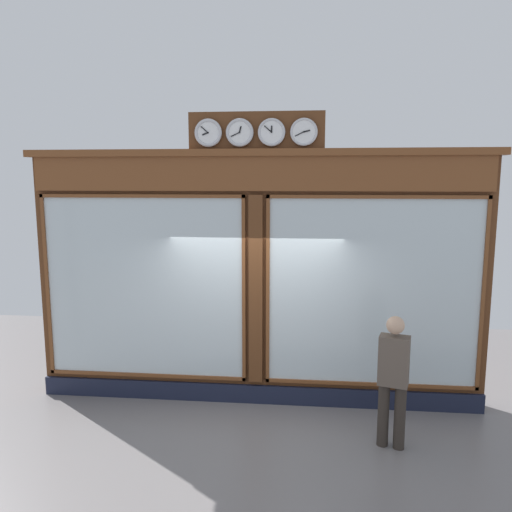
% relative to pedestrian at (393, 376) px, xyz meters
% --- Properties ---
extents(shop_facade, '(6.72, 0.42, 4.25)m').
position_rel_pedestrian_xyz_m(shop_facade, '(1.81, -1.21, 0.96)').
color(shop_facade, '#5B3319').
rests_on(shop_facade, ground_plane).
extents(pedestrian, '(0.41, 0.31, 1.69)m').
position_rel_pedestrian_xyz_m(pedestrian, '(0.00, 0.00, 0.00)').
color(pedestrian, '#312A24').
rests_on(pedestrian, ground_plane).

